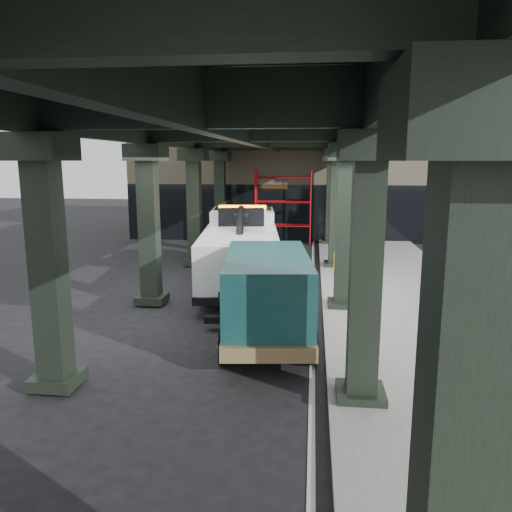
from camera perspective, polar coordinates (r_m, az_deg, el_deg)
The scene contains 8 objects.
ground at distance 13.73m, azimuth -0.70°, elevation -8.30°, with size 90.00×90.00×0.00m, color black.
sidewalk at distance 15.78m, azimuth 16.79°, elevation -5.94°, with size 5.00×40.00×0.15m, color gray.
lane_stripe at distance 15.54m, azimuth 6.50°, elevation -6.06°, with size 0.12×38.00×0.01m, color silver.
viaduct at distance 15.04m, azimuth -1.32°, elevation 14.48°, with size 7.40×32.00×6.40m.
building at distance 32.88m, azimuth 7.27°, elevation 9.87°, with size 22.00×10.00×8.00m, color #C6B793.
scaffolding at distance 27.67m, azimuth 3.13°, elevation 5.85°, with size 3.08×0.88×4.00m.
tow_truck at distance 18.27m, azimuth -1.69°, elevation 1.09°, with size 3.41×9.05×2.90m.
towed_van at distance 12.79m, azimuth 1.24°, elevation -4.13°, with size 2.70×5.70×2.23m.
Camera 1 is at (1.64, -12.87, 4.50)m, focal length 35.00 mm.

